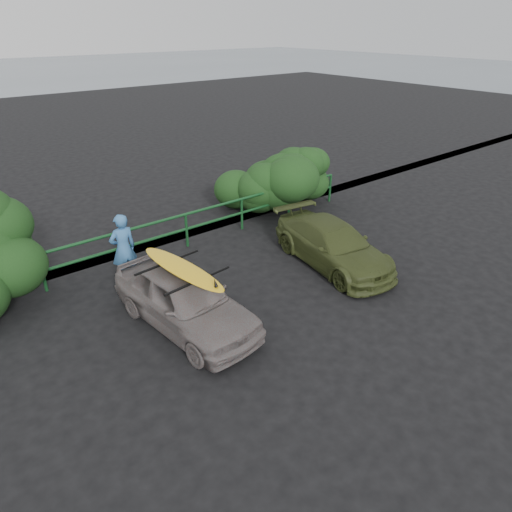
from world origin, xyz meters
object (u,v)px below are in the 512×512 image
(man, at_px, (123,249))
(surfboard, at_px, (182,268))
(guardrail, at_px, (155,239))
(olive_vehicle, at_px, (333,245))
(sedan, at_px, (185,299))

(man, xyz_separation_m, surfboard, (0.19, -2.57, 0.49))
(guardrail, xyz_separation_m, olive_vehicle, (3.50, -3.38, 0.05))
(surfboard, bearing_deg, sedan, -95.56)
(sedan, height_order, olive_vehicle, sedan)
(man, distance_m, surfboard, 2.62)
(guardrail, relative_size, surfboard, 5.38)
(guardrail, distance_m, sedan, 3.50)
(guardrail, distance_m, surfboard, 3.61)
(man, bearing_deg, guardrail, -148.58)
(guardrail, height_order, surfboard, surfboard)
(man, bearing_deg, olive_vehicle, 150.43)
(sedan, distance_m, surfboard, 0.74)
(guardrail, xyz_separation_m, surfboard, (-1.04, -3.34, 0.87))
(sedan, bearing_deg, olive_vehicle, -6.03)
(man, relative_size, surfboard, 0.69)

